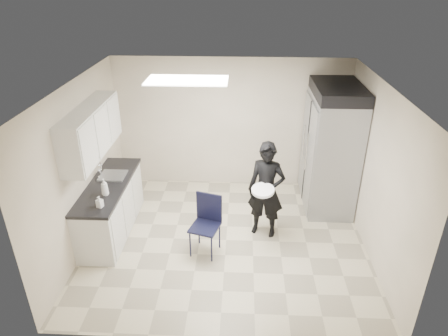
# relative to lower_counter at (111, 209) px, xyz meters

# --- Properties ---
(floor) EXTENTS (4.50, 4.50, 0.00)m
(floor) POSITION_rel_lower_counter_xyz_m (1.95, -0.20, -0.43)
(floor) COLOR #C3B899
(floor) RESTS_ON ground
(ceiling) EXTENTS (4.50, 4.50, 0.00)m
(ceiling) POSITION_rel_lower_counter_xyz_m (1.95, -0.20, 2.17)
(ceiling) COLOR silver
(ceiling) RESTS_ON back_wall
(back_wall) EXTENTS (4.50, 0.00, 4.50)m
(back_wall) POSITION_rel_lower_counter_xyz_m (1.95, 1.80, 0.87)
(back_wall) COLOR beige
(back_wall) RESTS_ON floor
(left_wall) EXTENTS (0.00, 4.00, 4.00)m
(left_wall) POSITION_rel_lower_counter_xyz_m (-0.30, -0.20, 0.87)
(left_wall) COLOR beige
(left_wall) RESTS_ON floor
(right_wall) EXTENTS (0.00, 4.00, 4.00)m
(right_wall) POSITION_rel_lower_counter_xyz_m (4.20, -0.20, 0.87)
(right_wall) COLOR beige
(right_wall) RESTS_ON floor
(ceiling_panel) EXTENTS (1.20, 0.60, 0.02)m
(ceiling_panel) POSITION_rel_lower_counter_xyz_m (1.35, 0.20, 2.14)
(ceiling_panel) COLOR white
(ceiling_panel) RESTS_ON ceiling
(lower_counter) EXTENTS (0.60, 1.90, 0.86)m
(lower_counter) POSITION_rel_lower_counter_xyz_m (0.00, 0.00, 0.00)
(lower_counter) COLOR silver
(lower_counter) RESTS_ON floor
(countertop) EXTENTS (0.64, 1.95, 0.05)m
(countertop) POSITION_rel_lower_counter_xyz_m (0.00, 0.00, 0.46)
(countertop) COLOR black
(countertop) RESTS_ON lower_counter
(sink) EXTENTS (0.42, 0.40, 0.14)m
(sink) POSITION_rel_lower_counter_xyz_m (0.02, 0.25, 0.44)
(sink) COLOR gray
(sink) RESTS_ON countertop
(faucet) EXTENTS (0.02, 0.02, 0.24)m
(faucet) POSITION_rel_lower_counter_xyz_m (-0.18, 0.25, 0.59)
(faucet) COLOR silver
(faucet) RESTS_ON countertop
(upper_cabinets) EXTENTS (0.35, 1.80, 0.75)m
(upper_cabinets) POSITION_rel_lower_counter_xyz_m (-0.13, 0.00, 1.40)
(upper_cabinets) COLOR silver
(upper_cabinets) RESTS_ON left_wall
(towel_dispenser) EXTENTS (0.22, 0.30, 0.35)m
(towel_dispenser) POSITION_rel_lower_counter_xyz_m (-0.19, 1.15, 1.19)
(towel_dispenser) COLOR black
(towel_dispenser) RESTS_ON left_wall
(notice_sticker_left) EXTENTS (0.00, 0.12, 0.07)m
(notice_sticker_left) POSITION_rel_lower_counter_xyz_m (-0.29, -0.10, 0.79)
(notice_sticker_left) COLOR yellow
(notice_sticker_left) RESTS_ON left_wall
(notice_sticker_right) EXTENTS (0.00, 0.12, 0.07)m
(notice_sticker_right) POSITION_rel_lower_counter_xyz_m (-0.29, 0.10, 0.75)
(notice_sticker_right) COLOR yellow
(notice_sticker_right) RESTS_ON left_wall
(commercial_fridge) EXTENTS (0.80, 1.35, 2.10)m
(commercial_fridge) POSITION_rel_lower_counter_xyz_m (3.78, 1.07, 0.62)
(commercial_fridge) COLOR gray
(commercial_fridge) RESTS_ON floor
(fridge_compressor) EXTENTS (0.80, 1.35, 0.20)m
(fridge_compressor) POSITION_rel_lower_counter_xyz_m (3.78, 1.07, 1.77)
(fridge_compressor) COLOR black
(fridge_compressor) RESTS_ON commercial_fridge
(folding_chair) EXTENTS (0.52, 0.52, 0.94)m
(folding_chair) POSITION_rel_lower_counter_xyz_m (1.63, -0.52, 0.04)
(folding_chair) COLOR black
(folding_chair) RESTS_ON floor
(man_tuxedo) EXTENTS (0.69, 0.55, 1.65)m
(man_tuxedo) POSITION_rel_lower_counter_xyz_m (2.59, 0.06, 0.39)
(man_tuxedo) COLOR black
(man_tuxedo) RESTS_ON floor
(bucket_lid) EXTENTS (0.44, 0.44, 0.04)m
(bucket_lid) POSITION_rel_lower_counter_xyz_m (2.52, -0.19, 0.53)
(bucket_lid) COLOR white
(bucket_lid) RESTS_ON man_tuxedo
(soap_bottle_a) EXTENTS (0.14, 0.14, 0.28)m
(soap_bottle_a) POSITION_rel_lower_counter_xyz_m (0.09, -0.35, 0.62)
(soap_bottle_a) COLOR white
(soap_bottle_a) RESTS_ON countertop
(soap_bottle_b) EXTENTS (0.10, 0.11, 0.18)m
(soap_bottle_b) POSITION_rel_lower_counter_xyz_m (0.12, -0.70, 0.57)
(soap_bottle_b) COLOR #ADADB9
(soap_bottle_b) RESTS_ON countertop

